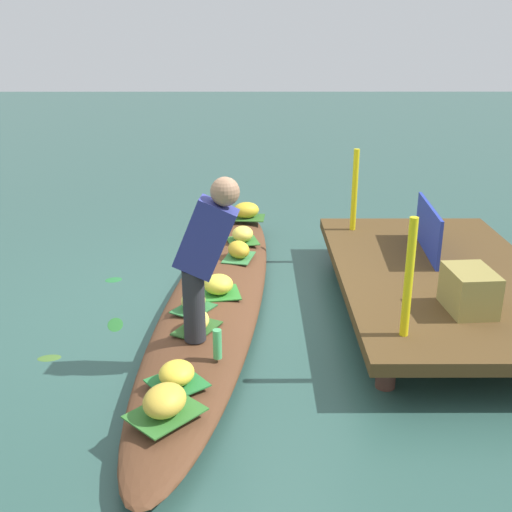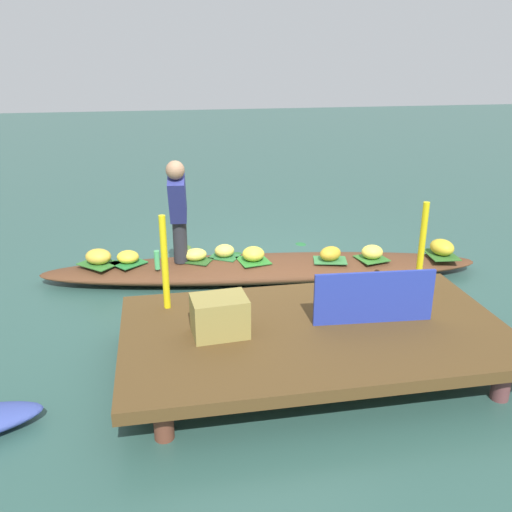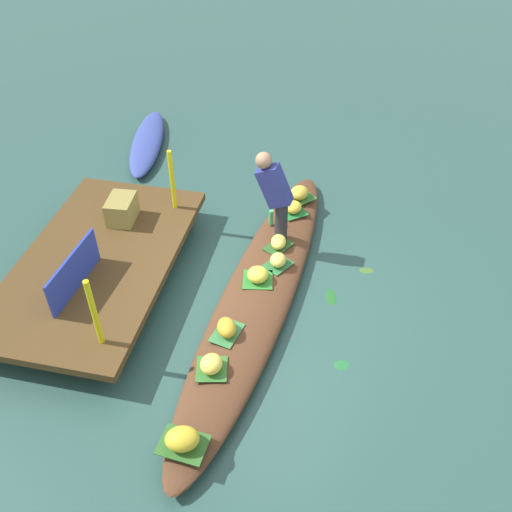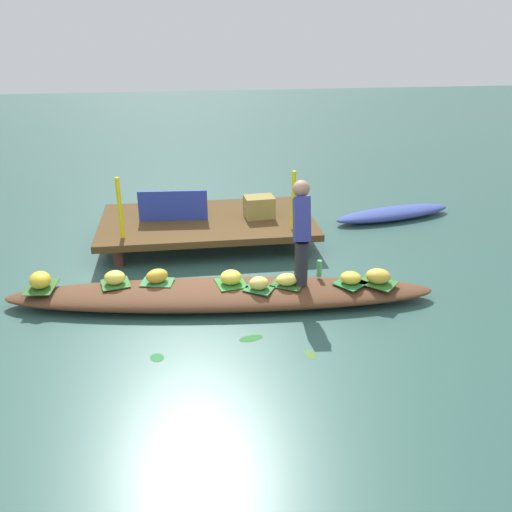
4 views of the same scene
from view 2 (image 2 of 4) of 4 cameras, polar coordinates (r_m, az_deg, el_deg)
canal_water at (r=6.52m, az=0.74°, el=-2.22°), size 40.00×40.00×0.00m
dock_platform at (r=4.65m, az=6.15°, el=-7.97°), size 3.20×1.80×0.37m
vendor_boat at (r=6.47m, az=0.74°, el=-1.28°), size 5.21×1.30×0.23m
leaf_mat_0 at (r=6.37m, az=-0.28°, el=-0.47°), size 0.39×0.41×0.01m
banana_bunch_0 at (r=6.34m, az=-0.28°, el=0.22°), size 0.29×0.29×0.17m
leaf_mat_1 at (r=6.92m, az=18.70°, el=0.14°), size 0.36×0.46×0.01m
banana_bunch_1 at (r=6.89m, az=18.78°, el=0.87°), size 0.32×0.36×0.19m
leaf_mat_2 at (r=6.53m, az=-16.02°, el=-0.76°), size 0.52×0.52×0.01m
banana_bunch_2 at (r=6.50m, az=-16.09°, el=-0.05°), size 0.36×0.33×0.17m
leaf_mat_3 at (r=6.50m, az=-3.29°, el=-0.07°), size 0.41×0.39×0.01m
banana_bunch_3 at (r=6.48m, az=-3.30°, el=0.55°), size 0.23×0.20×0.15m
leaf_mat_4 at (r=6.58m, az=11.95°, el=-0.25°), size 0.38×0.38×0.01m
banana_bunch_4 at (r=6.55m, az=12.00°, el=0.42°), size 0.26×0.23×0.16m
leaf_mat_5 at (r=6.48m, az=-13.14°, el=-0.68°), size 0.45×0.45×0.01m
banana_bunch_5 at (r=6.45m, az=-13.19°, el=-0.09°), size 0.30×0.28×0.14m
leaf_mat_6 at (r=6.44m, az=7.71°, el=-0.44°), size 0.43×0.34×0.01m
banana_bunch_6 at (r=6.41m, az=7.74°, el=0.25°), size 0.33×0.30×0.17m
leaf_mat_7 at (r=6.42m, az=-6.30°, el=-0.44°), size 0.44×0.39×0.01m
banana_bunch_7 at (r=6.39m, az=-6.33°, el=0.15°), size 0.28×0.21×0.14m
vendor_person at (r=6.11m, az=-8.14°, el=5.19°), size 0.22×0.48×1.22m
water_bottle at (r=6.20m, az=-10.26°, el=-0.40°), size 0.06×0.06×0.22m
market_banner at (r=4.68m, az=12.18°, el=-4.24°), size 1.02×0.10×0.46m
railing_post_west at (r=5.40m, az=16.87°, el=0.98°), size 0.06×0.06×0.86m
railing_post_east at (r=4.83m, az=-9.48°, el=-0.70°), size 0.06×0.06×0.86m
produce_crate at (r=4.43m, az=-3.81°, el=-6.24°), size 0.46×0.35×0.32m
drifting_plant_0 at (r=7.57m, az=-7.17°, el=0.95°), size 0.14×0.20×0.01m
drifting_plant_1 at (r=7.25m, az=-2.50°, el=0.21°), size 0.29×0.18×0.01m
drifting_plant_2 at (r=7.65m, az=4.68°, el=1.26°), size 0.19×0.21×0.01m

